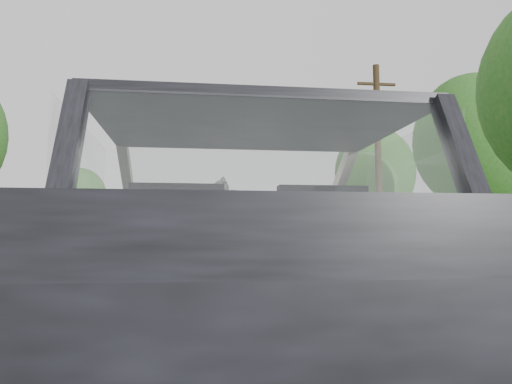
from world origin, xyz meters
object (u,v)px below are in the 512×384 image
object	(u,v)px
other_car	(216,241)
subject_car	(244,251)
cat	(255,201)
highway_sign	(322,232)
utility_pole	(378,161)

from	to	relation	value
other_car	subject_car	bearing A→B (deg)	-83.00
cat	other_car	size ratio (longest dim) A/B	0.12
subject_car	highway_sign	world-z (taller)	highway_sign
cat	highway_sign	bearing A→B (deg)	65.24
subject_car	cat	size ratio (longest dim) A/B	7.06
subject_car	other_car	distance (m)	15.28
subject_car	cat	distance (m)	0.70
other_car	highway_sign	xyz separation A→B (m)	(6.10, 7.98, 0.48)
highway_sign	cat	bearing A→B (deg)	-106.49
cat	other_car	bearing A→B (deg)	79.64
other_car	utility_pole	size ratio (longest dim) A/B	0.60
subject_car	highway_sign	distance (m)	24.20
other_car	utility_pole	bearing A→B (deg)	7.98
subject_car	other_car	world-z (taller)	other_car
highway_sign	subject_car	bearing A→B (deg)	-106.43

